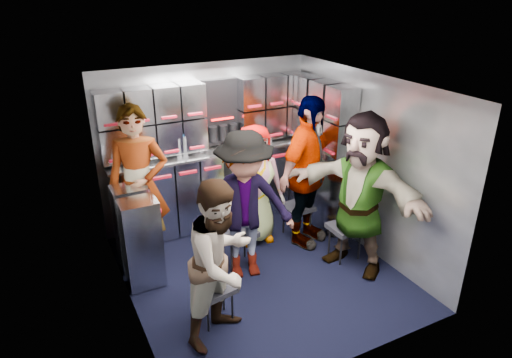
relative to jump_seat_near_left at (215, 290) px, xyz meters
name	(u,v)px	position (x,y,z in m)	size (l,w,h in m)	color
floor	(260,272)	(0.74, 0.51, -0.35)	(3.00, 3.00, 0.00)	black
wall_back	(207,144)	(0.74, 2.01, 0.70)	(2.80, 0.04, 2.10)	gray
wall_left	(123,216)	(-0.66, 0.51, 0.70)	(0.04, 3.00, 2.10)	gray
wall_right	(367,164)	(2.14, 0.51, 0.70)	(0.04, 3.00, 2.10)	gray
ceiling	(260,86)	(0.74, 0.51, 1.75)	(2.80, 3.00, 0.02)	silver
cart_bank_back	(215,189)	(0.74, 1.80, 0.14)	(2.68, 0.38, 0.99)	#9DA1AC
cart_bank_left	(138,236)	(-0.45, 1.07, 0.14)	(0.38, 0.76, 0.99)	#9DA1AC
counter	(213,152)	(0.74, 1.80, 0.66)	(2.68, 0.42, 0.03)	#B4B6BB
locker_bank_back	(210,114)	(0.74, 1.86, 1.14)	(2.68, 0.28, 0.82)	#9DA1AC
locker_bank_right	(324,115)	(1.99, 1.21, 1.14)	(0.28, 1.00, 0.82)	#9DA1AC
right_cabinet	(324,190)	(1.99, 1.11, 0.15)	(0.28, 1.20, 1.00)	#9DA1AC
coffee_niche	(221,113)	(0.92, 1.92, 1.12)	(0.46, 0.16, 0.84)	black
red_latch_strip	(220,167)	(0.74, 1.60, 0.53)	(2.60, 0.02, 0.03)	#B01123
jump_seat_near_left	(215,290)	(0.00, 0.00, 0.00)	(0.38, 0.37, 0.40)	black
jump_seat_mid_left	(238,236)	(0.59, 0.75, 0.03)	(0.44, 0.42, 0.43)	black
jump_seat_center	(248,202)	(1.02, 1.38, 0.08)	(0.45, 0.43, 0.49)	black
jump_seat_mid_right	(297,209)	(1.54, 1.04, 0.02)	(0.37, 0.35, 0.42)	black
jump_seat_near_right	(345,229)	(1.76, 0.33, 0.03)	(0.36, 0.34, 0.42)	black
attendant_standing	(139,186)	(-0.31, 1.40, 0.57)	(0.67, 0.44, 1.83)	black
attendant_arc_a	(221,262)	(0.00, -0.18, 0.42)	(0.75, 0.58, 1.54)	black
attendant_arc_b	(245,207)	(0.59, 0.57, 0.48)	(1.07, 0.62, 1.66)	black
attendant_arc_c	(255,185)	(1.02, 1.20, 0.39)	(0.73, 0.47, 1.49)	black
attendant_arc_d	(307,173)	(1.54, 0.86, 0.57)	(1.08, 0.45, 1.85)	black
attendant_arc_e	(360,194)	(1.76, 0.15, 0.56)	(1.68, 0.54, 1.81)	black
bottle_left	(179,148)	(0.28, 1.75, 0.80)	(0.07, 0.07, 0.25)	white
bottle_mid	(185,147)	(0.35, 1.75, 0.81)	(0.07, 0.07, 0.26)	white
bottle_right	(270,134)	(1.53, 1.75, 0.80)	(0.06, 0.06, 0.24)	white
cup_left	(116,164)	(-0.48, 1.74, 0.73)	(0.09, 0.09, 0.11)	#CBBB8F
cup_right	(300,135)	(1.99, 1.74, 0.73)	(0.08, 0.08, 0.10)	#CBBB8F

